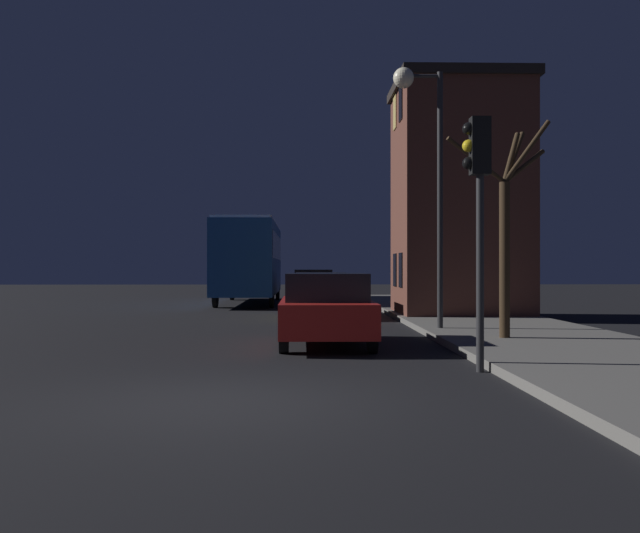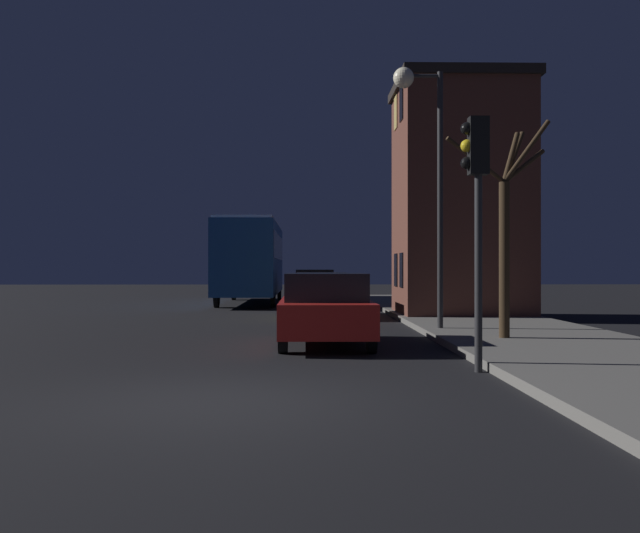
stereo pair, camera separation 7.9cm
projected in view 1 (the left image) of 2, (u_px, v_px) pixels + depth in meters
ground_plane at (222, 401)px, 8.71m from camera, size 120.00×120.00×0.00m
brick_building at (459, 196)px, 23.30m from camera, size 4.25×4.21×7.59m
streetlamp at (421, 135)px, 17.46m from camera, size 1.23×0.51×6.39m
traffic_light at (478, 188)px, 11.12m from camera, size 0.43×0.24×3.98m
bare_tree at (507, 226)px, 15.11m from camera, size 2.46×1.35×4.63m
bus at (250, 256)px, 32.40m from camera, size 2.49×10.64×3.67m
car_near_lane at (326, 309)px, 14.83m from camera, size 1.86×4.15×1.51m
car_mid_lane at (320, 294)px, 23.50m from camera, size 1.81×4.23×1.47m
car_far_lane at (313, 287)px, 30.59m from camera, size 1.77×4.60×1.55m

